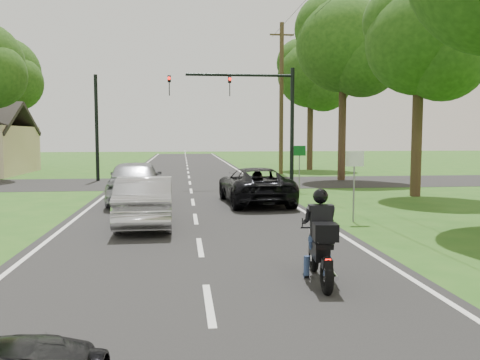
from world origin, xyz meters
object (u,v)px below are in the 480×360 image
at_px(motorcycle_rider, 321,246).
at_px(silver_sedan, 145,201).
at_px(traffic_signal, 256,105).
at_px(utility_pole_far, 281,98).
at_px(sign_green, 300,157).
at_px(dark_suv, 255,185).
at_px(sign_white, 354,169).
at_px(silver_suv, 135,181).

bearing_deg(motorcycle_rider, silver_sedan, 125.21).
distance_m(traffic_signal, utility_pole_far, 8.55).
bearing_deg(sign_green, dark_suv, -125.60).
bearing_deg(utility_pole_far, sign_white, -94.51).
height_order(traffic_signal, sign_white, traffic_signal).
xyz_separation_m(traffic_signal, utility_pole_far, (2.86, 8.00, 0.95)).
height_order(silver_sedan, traffic_signal, traffic_signal).
distance_m(dark_suv, silver_suv, 4.59).
distance_m(motorcycle_rider, utility_pole_far, 25.79).
bearing_deg(motorcycle_rider, sign_green, 83.96).
bearing_deg(silver_sedan, sign_white, 178.26).
xyz_separation_m(dark_suv, sign_white, (2.36, -4.42, 0.90)).
xyz_separation_m(motorcycle_rider, utility_pole_far, (4.19, 25.06, 4.42)).
bearing_deg(silver_sedan, silver_suv, -83.12).
distance_m(dark_suv, sign_white, 5.09).
relative_size(traffic_signal, utility_pole_far, 0.64).
xyz_separation_m(silver_sedan, sign_white, (6.15, -0.04, 0.88)).
relative_size(traffic_signal, sign_white, 3.00).
height_order(dark_suv, traffic_signal, traffic_signal).
xyz_separation_m(silver_sedan, traffic_signal, (4.79, 10.98, 3.42)).
bearing_deg(silver_sedan, utility_pole_far, -113.32).
distance_m(dark_suv, utility_pole_far, 15.72).
relative_size(silver_suv, traffic_signal, 0.77).
bearing_deg(sign_white, motorcycle_rider, -113.99).
bearing_deg(dark_suv, utility_pole_far, -108.01).
relative_size(silver_sedan, utility_pole_far, 0.43).
xyz_separation_m(silver_sedan, sign_green, (6.35, 7.96, 0.88)).
bearing_deg(traffic_signal, sign_green, -62.62).
bearing_deg(sign_green, sign_white, -91.43).
distance_m(utility_pole_far, sign_green, 11.63).
bearing_deg(utility_pole_far, sign_green, -96.73).
xyz_separation_m(silver_suv, sign_green, (7.09, 2.85, 0.75)).
relative_size(motorcycle_rider, sign_white, 0.92).
distance_m(silver_sedan, silver_suv, 5.16).
bearing_deg(silver_suv, dark_suv, 169.37).
relative_size(silver_suv, sign_green, 2.31).
height_order(motorcycle_rider, silver_sedan, motorcycle_rider).
height_order(dark_suv, utility_pole_far, utility_pole_far).
bearing_deg(silver_suv, motorcycle_rider, 109.00).
distance_m(silver_suv, utility_pole_far, 16.76).
relative_size(silver_sedan, sign_white, 2.03).
distance_m(traffic_signal, sign_white, 11.39).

